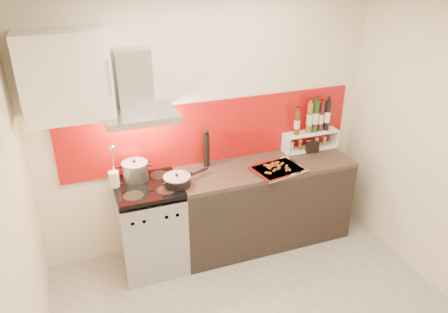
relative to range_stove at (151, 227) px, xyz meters
name	(u,v)px	position (x,y,z in m)	size (l,w,h in m)	color
ceiling	(280,1)	(0.70, -1.10, 2.16)	(3.40, 2.80, 0.02)	white
back_wall	(208,124)	(0.70, 0.30, 0.86)	(3.40, 0.02, 2.60)	silver
left_wall	(12,243)	(-1.00, -1.10, 0.86)	(0.02, 2.80, 2.60)	silver
backsplash	(213,131)	(0.75, 0.29, 0.78)	(3.00, 0.02, 0.64)	maroon
range_stove	(151,227)	(0.00, 0.00, 0.00)	(0.60, 0.60, 0.91)	#B7B7BA
counter	(264,203)	(1.20, 0.00, 0.01)	(1.80, 0.60, 0.90)	black
range_hood	(136,93)	(0.00, 0.14, 1.30)	(0.62, 0.50, 0.61)	#B7B7BA
upper_cabinet	(66,76)	(-0.55, 0.13, 1.51)	(0.70, 0.35, 0.72)	white
stock_pot	(135,171)	(-0.08, 0.15, 0.56)	(0.24, 0.24, 0.21)	#B7B7BA
saute_pan	(178,180)	(0.27, -0.09, 0.51)	(0.46, 0.27, 0.12)	black
utensil_jar	(114,175)	(-0.28, 0.07, 0.59)	(0.09, 0.14, 0.45)	silver
pepper_mill	(206,149)	(0.64, 0.20, 0.65)	(0.06, 0.06, 0.39)	black
step_shelf	(313,128)	(1.83, 0.19, 0.70)	(0.61, 0.17, 0.54)	white
caddy_box	(312,147)	(1.79, 0.10, 0.52)	(0.14, 0.06, 0.12)	black
baking_tray	(278,169)	(1.27, -0.14, 0.47)	(0.55, 0.46, 0.03)	silver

